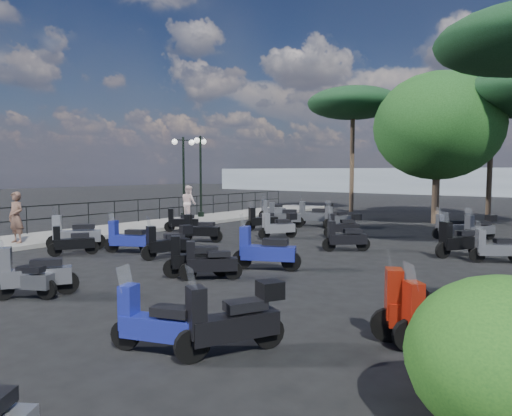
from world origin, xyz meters
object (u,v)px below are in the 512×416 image
Objects in this scene: scooter_2 at (128,239)px; scooter_11 at (337,218)px; scooter_7 at (72,242)px; pine_2 at (353,104)px; lamp_post_1 at (184,172)px; scooter_28 at (459,241)px; scooter_22 at (343,226)px; scooter_23 at (450,228)px; scooter_27 at (496,248)px; lamp_post_2 at (201,171)px; scooter_1 at (75,235)px; scooter_26 at (429,312)px; scooter_29 at (479,228)px; woman at (16,217)px; scooter_17 at (315,215)px; scooter_8 at (168,243)px; scooter_12 at (33,275)px; scooter_3 at (182,222)px; scooter_4 at (283,217)px; scooter_13 at (21,279)px; scooter_21 at (265,251)px; scooter_5 at (272,210)px; scooter_15 at (278,226)px; pedestrian_far at (189,202)px; scooter_20 at (209,263)px; scooter_19 at (233,320)px; scooter_10 at (262,220)px; scooter_9 at (200,230)px; scooter_18 at (157,325)px; scooter_14 at (195,259)px; pine_0 at (493,91)px; scooter_16 at (345,238)px; scooter_25 at (442,319)px.

scooter_2 is 10.12m from scooter_11.
pine_2 is (0.26, 19.57, 6.52)m from scooter_7.
lamp_post_1 is 0.53× the size of pine_2.
scooter_22 is at bearing 12.92° from scooter_28.
scooter_23 reaches higher than scooter_27.
scooter_28 is at bearing -35.56° from lamp_post_2.
scooter_1 is (3.74, -8.66, -2.07)m from lamp_post_1.
scooter_29 is at bearing -20.41° from scooter_26.
woman is 20.94m from pine_2.
scooter_17 is (3.15, 10.50, 0.04)m from scooter_1.
pine_2 is (3.25, 19.83, 5.90)m from woman.
pine_2 reaches higher than scooter_8.
scooter_1 is at bearing 99.79° from scooter_22.
lamp_post_1 is 15.01m from scooter_12.
scooter_3 is (3.23, -3.28, -2.14)m from lamp_post_1.
scooter_8 is at bearing 107.22° from scooter_11.
scooter_23 is 4.04m from scooter_28.
woman is 11.03m from scooter_4.
scooter_21 is at bearing -52.88° from scooter_13.
scooter_17 reaches higher than scooter_5.
scooter_2 reaches higher than scooter_11.
scooter_15 is 6.67m from scooter_23.
scooter_3 is 11.06m from scooter_28.
pedestrian_far is at bearing 44.77° from scooter_22.
scooter_13 is 1.12× the size of scooter_20.
scooter_12 reaches higher than scooter_22.
scooter_13 is at bearing 30.83° from scooter_19.
lamp_post_1 is 8.50m from scooter_11.
scooter_9 is at bearing 121.09° from scooter_10.
scooter_18 is 10.55m from scooter_27.
scooter_14 is (2.35, -1.25, -0.03)m from scooter_8.
scooter_3 is at bearing 36.03° from scooter_21.
scooter_11 is at bearing -72.88° from scooter_1.
scooter_11 is 1.12× the size of scooter_29.
scooter_4 is 1.05× the size of scooter_28.
woman is 12.55m from scooter_17.
scooter_22 is at bearing -106.24° from pine_0.
scooter_4 is (5.06, 1.11, -0.52)m from pedestrian_far.
scooter_17 reaches higher than scooter_8.
scooter_3 is 1.05× the size of scooter_16.
scooter_21 is at bearing 155.64° from scooter_10.
scooter_28 reaches higher than scooter_22.
scooter_9 is (2.61, -1.59, 0.00)m from scooter_3.
woman is 15.39m from scooter_27.
scooter_26 is (8.26, -2.29, 0.02)m from scooter_8.
scooter_29 is (4.48, 2.42, 0.01)m from scooter_22.
scooter_19 reaches higher than scooter_16.
pine_2 is at bearing -54.04° from scooter_1.
scooter_8 is 0.99× the size of scooter_11.
scooter_26 is at bearing 28.93° from scooter_25.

